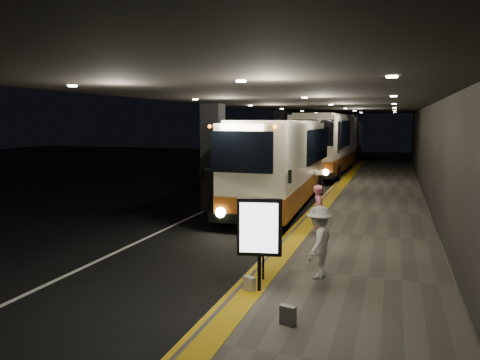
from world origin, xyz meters
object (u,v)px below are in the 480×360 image
Objects in this scene: coach_third at (340,143)px; passenger_boarding at (319,210)px; coach_main at (282,166)px; coach_second at (328,146)px; bag_plain at (249,284)px; info_sign at (259,229)px; bag_polka at (288,315)px; stanchion_post at (263,256)px; passenger_waiting_white at (319,242)px.

coach_third reaches higher than passenger_boarding.
coach_main is 13.25m from coach_second.
passenger_boarding is at bearing 83.20° from bag_plain.
coach_second is at bearing -85.01° from coach_third.
coach_second is 24.11m from info_sign.
bag_plain is 0.16× the size of info_sign.
stanchion_post is at bearing 115.93° from bag_polka.
coach_second is 24.21m from bag_plain.
coach_second reaches higher than passenger_boarding.
passenger_boarding reaches higher than stanchion_post.
coach_main is at bearing -86.21° from coach_third.
stanchion_post is (-0.54, -4.50, -0.24)m from passenger_boarding.
bag_polka is (2.98, -12.21, -1.41)m from coach_main.
passenger_boarding is 4.61× the size of bag_polka.
info_sign is (1.88, -24.03, -0.47)m from coach_second.
bag_polka is at bearing -78.63° from coach_main.
coach_third is 37.33× the size of bag_plain.
coach_third is 7.20× the size of passenger_boarding.
coach_third is (-0.25, 10.21, -0.25)m from coach_second.
passenger_waiting_white is 2.77m from bag_polka.
passenger_waiting_white is at bearing -74.35° from coach_main.
stanchion_post is at bearing -82.94° from coach_third.
bag_plain is at bearing -84.57° from coach_second.
info_sign is (-0.43, -5.22, 0.53)m from passenger_boarding.
coach_main is 12.65m from bag_polka.
stanchion_post is (0.09, 0.77, 0.40)m from bag_plain.
coach_third is 33.14m from passenger_waiting_white.
coach_third reaches higher than bag_polka.
passenger_boarding is at bearing -162.30° from passenger_waiting_white.
coach_second reaches higher than bag_plain.
coach_main is at bearing 89.83° from info_sign.
bag_polka is (3.06, -35.67, -1.38)m from coach_third.
passenger_waiting_white is (2.92, -22.77, -0.98)m from coach_second.
coach_third is at bearing 93.21° from bag_plain.
coach_main is 10.58× the size of stanchion_post.
coach_second reaches higher than bag_polka.
coach_second is at bearing 96.30° from bag_polka.
passenger_boarding is 4.00m from passenger_waiting_white.
bag_polka is at bearing -50.40° from bag_plain.
stanchion_post is at bearing 87.78° from info_sign.
stanchion_post is (-1.15, -0.56, -0.27)m from passenger_waiting_white.
coach_second is 37.64× the size of bag_polka.
info_sign is at bearing -82.83° from coach_third.
passenger_boarding is 5.19× the size of bag_plain.
bag_plain is (-0.63, -5.28, -0.64)m from passenger_boarding.
passenger_boarding is 1.44× the size of stanchion_post.
info_sign is (2.13, -34.25, -0.23)m from coach_third.
coach_second is 6.60× the size of info_sign.
passenger_waiting_white is at bearing -80.90° from coach_third.
coach_third is 33.61m from stanchion_post.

